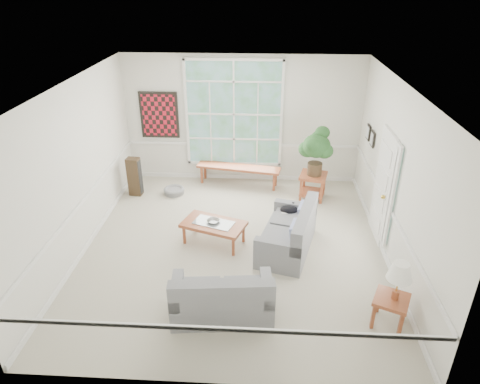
# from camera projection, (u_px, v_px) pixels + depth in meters

# --- Properties ---
(floor) EXTENTS (5.50, 6.00, 0.01)m
(floor) POSITION_uv_depth(u_px,v_px,m) (234.00, 247.00, 8.00)
(floor) COLOR #B0A996
(floor) RESTS_ON ground
(ceiling) EXTENTS (5.50, 6.00, 0.02)m
(ceiling) POSITION_uv_depth(u_px,v_px,m) (233.00, 86.00, 6.62)
(ceiling) COLOR white
(ceiling) RESTS_ON ground
(wall_back) EXTENTS (5.50, 0.02, 3.00)m
(wall_back) POSITION_uv_depth(u_px,v_px,m) (243.00, 120.00, 9.97)
(wall_back) COLOR silver
(wall_back) RESTS_ON ground
(wall_front) EXTENTS (5.50, 0.02, 3.00)m
(wall_front) POSITION_uv_depth(u_px,v_px,m) (214.00, 289.00, 4.65)
(wall_front) COLOR silver
(wall_front) RESTS_ON ground
(wall_left) EXTENTS (0.02, 6.00, 3.00)m
(wall_left) POSITION_uv_depth(u_px,v_px,m) (76.00, 170.00, 7.45)
(wall_left) COLOR silver
(wall_left) RESTS_ON ground
(wall_right) EXTENTS (0.02, 6.00, 3.00)m
(wall_right) POSITION_uv_depth(u_px,v_px,m) (397.00, 178.00, 7.17)
(wall_right) COLOR silver
(wall_right) RESTS_ON ground
(window_back) EXTENTS (2.30, 0.08, 2.40)m
(window_back) POSITION_uv_depth(u_px,v_px,m) (234.00, 114.00, 9.88)
(window_back) COLOR white
(window_back) RESTS_ON wall_back
(entry_door) EXTENTS (0.08, 0.90, 2.10)m
(entry_door) POSITION_uv_depth(u_px,v_px,m) (382.00, 186.00, 7.91)
(entry_door) COLOR white
(entry_door) RESTS_ON floor
(door_sidelight) EXTENTS (0.08, 0.26, 1.90)m
(door_sidelight) POSITION_uv_depth(u_px,v_px,m) (391.00, 197.00, 7.31)
(door_sidelight) COLOR white
(door_sidelight) RESTS_ON wall_right
(wall_art) EXTENTS (0.90, 0.06, 1.10)m
(wall_art) POSITION_uv_depth(u_px,v_px,m) (159.00, 115.00, 9.98)
(wall_art) COLOR maroon
(wall_art) RESTS_ON wall_back
(wall_frame_near) EXTENTS (0.04, 0.26, 0.32)m
(wall_frame_near) POSITION_uv_depth(u_px,v_px,m) (372.00, 139.00, 8.70)
(wall_frame_near) COLOR black
(wall_frame_near) RESTS_ON wall_right
(wall_frame_far) EXTENTS (0.04, 0.26, 0.32)m
(wall_frame_far) POSITION_uv_depth(u_px,v_px,m) (368.00, 132.00, 9.06)
(wall_frame_far) COLOR black
(wall_frame_far) RESTS_ON wall_right
(loveseat_right) EXTENTS (1.20, 1.74, 0.86)m
(loveseat_right) POSITION_uv_depth(u_px,v_px,m) (287.00, 229.00, 7.75)
(loveseat_right) COLOR slate
(loveseat_right) RESTS_ON floor
(loveseat_front) EXTENTS (1.55, 0.90, 0.80)m
(loveseat_front) POSITION_uv_depth(u_px,v_px,m) (222.00, 292.00, 6.25)
(loveseat_front) COLOR slate
(loveseat_front) RESTS_ON floor
(coffee_table) EXTENTS (1.29, 0.97, 0.43)m
(coffee_table) POSITION_uv_depth(u_px,v_px,m) (214.00, 233.00, 8.03)
(coffee_table) COLOR brown
(coffee_table) RESTS_ON floor
(pewter_bowl) EXTENTS (0.37, 0.37, 0.07)m
(pewter_bowl) POSITION_uv_depth(u_px,v_px,m) (213.00, 221.00, 7.93)
(pewter_bowl) COLOR gray
(pewter_bowl) RESTS_ON coffee_table
(window_bench) EXTENTS (2.02, 0.73, 0.46)m
(window_bench) POSITION_uv_depth(u_px,v_px,m) (239.00, 175.00, 10.25)
(window_bench) COLOR brown
(window_bench) RESTS_ON floor
(end_table) EXTENTS (0.69, 0.69, 0.57)m
(end_table) POSITION_uv_depth(u_px,v_px,m) (313.00, 186.00, 9.62)
(end_table) COLOR brown
(end_table) RESTS_ON floor
(houseplant) EXTENTS (0.64, 0.64, 1.10)m
(houseplant) POSITION_uv_depth(u_px,v_px,m) (316.00, 151.00, 9.23)
(houseplant) COLOR #234E22
(houseplant) RESTS_ON end_table
(side_table) EXTENTS (0.62, 0.62, 0.48)m
(side_table) POSITION_uv_depth(u_px,v_px,m) (389.00, 311.00, 6.14)
(side_table) COLOR brown
(side_table) RESTS_ON floor
(table_lamp) EXTENTS (0.50, 0.50, 0.60)m
(table_lamp) POSITION_uv_depth(u_px,v_px,m) (398.00, 281.00, 5.88)
(table_lamp) COLOR silver
(table_lamp) RESTS_ON side_table
(pet_bed) EXTENTS (0.56, 0.56, 0.14)m
(pet_bed) POSITION_uv_depth(u_px,v_px,m) (174.00, 191.00, 9.89)
(pet_bed) COLOR slate
(pet_bed) RESTS_ON floor
(floor_speaker) EXTENTS (0.30, 0.25, 0.89)m
(floor_speaker) POSITION_uv_depth(u_px,v_px,m) (135.00, 177.00, 9.69)
(floor_speaker) COLOR #392919
(floor_speaker) RESTS_ON floor
(cat) EXTENTS (0.43, 0.39, 0.16)m
(cat) POSITION_uv_depth(u_px,v_px,m) (289.00, 209.00, 8.20)
(cat) COLOR black
(cat) RESTS_ON loveseat_right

